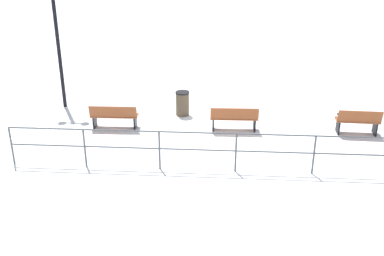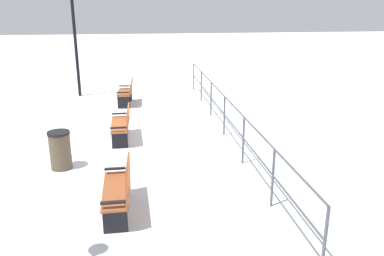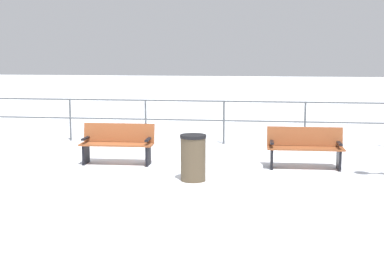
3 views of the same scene
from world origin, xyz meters
name	(u,v)px [view 1 (image 1 of 3)]	position (x,y,z in m)	size (l,w,h in m)	color
ground_plane	(234,131)	(0.00, 0.00, 0.00)	(80.00, 80.00, 0.00)	white
bench_nearest	(358,121)	(-0.03, -4.06, 0.47)	(0.61, 1.42, 0.91)	brown
bench_second	(234,118)	(0.00, 0.00, 0.47)	(0.56, 1.61, 0.88)	brown
bench_third	(114,116)	(-0.08, 4.06, 0.46)	(0.55, 1.61, 0.86)	brown
lamppost_middle	(55,18)	(1.94, 6.48, 3.39)	(0.31, 1.13, 4.84)	black
waterfront_railing	(236,146)	(-2.89, 0.00, 0.78)	(0.05, 12.77, 1.16)	#4C5156
trash_bin	(183,103)	(1.35, 1.86, 0.45)	(0.50, 0.50, 0.89)	brown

